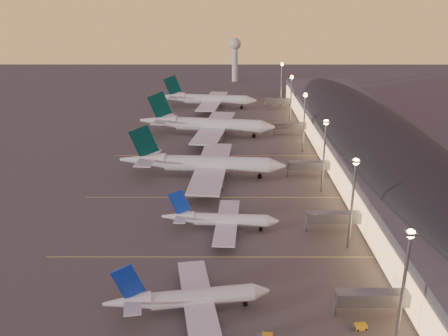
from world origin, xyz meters
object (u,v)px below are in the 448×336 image
(baggage_tug_a, at_px, (265,336))
(baggage_tug_b, at_px, (359,327))
(airliner_wide_mid, at_px, (207,125))
(radar_tower, at_px, (235,52))
(airliner_wide_far, at_px, (207,99))
(airliner_narrow_north, at_px, (220,220))
(airliner_wide_near, at_px, (202,164))
(airliner_narrow_south, at_px, (189,298))

(baggage_tug_a, bearing_deg, baggage_tug_b, 13.50)
(airliner_wide_mid, distance_m, radar_tower, 151.10)
(airliner_wide_mid, bearing_deg, radar_tower, 92.72)
(baggage_tug_a, bearing_deg, airliner_wide_mid, 101.62)
(radar_tower, bearing_deg, airliner_wide_far, -101.55)
(airliner_wide_mid, height_order, baggage_tug_a, airliner_wide_mid)
(airliner_narrow_north, xyz_separation_m, airliner_wide_near, (-7.13, 43.72, 1.96))
(airliner_wide_mid, relative_size, radar_tower, 2.02)
(airliner_narrow_south, relative_size, radar_tower, 1.12)
(airliner_narrow_north, bearing_deg, airliner_narrow_south, -95.44)
(airliner_wide_near, height_order, radar_tower, radar_tower)
(airliner_narrow_north, height_order, airliner_wide_near, airliner_wide_near)
(airliner_wide_far, bearing_deg, airliner_narrow_north, -78.56)
(airliner_wide_mid, bearing_deg, airliner_wide_far, 100.75)
(airliner_narrow_south, xyz_separation_m, airliner_narrow_north, (6.58, 39.64, -0.19))
(airliner_narrow_south, distance_m, radar_tower, 289.59)
(airliner_narrow_north, bearing_deg, airliner_wide_mid, 98.18)
(airliner_wide_near, bearing_deg, airliner_narrow_north, -75.92)
(airliner_narrow_south, xyz_separation_m, baggage_tug_b, (35.79, -5.96, -2.87))
(airliner_wide_far, height_order, baggage_tug_b, airliner_wide_far)
(radar_tower, bearing_deg, airliner_wide_near, -94.51)
(airliner_wide_near, bearing_deg, airliner_wide_far, 95.82)
(airliner_narrow_south, xyz_separation_m, radar_tower, (15.63, 288.58, 18.50))
(airliner_wide_near, bearing_deg, airliner_wide_mid, 94.99)
(airliner_wide_far, relative_size, baggage_tug_b, 15.56)
(radar_tower, height_order, baggage_tug_b, radar_tower)
(airliner_wide_mid, bearing_deg, baggage_tug_a, -74.54)
(airliner_narrow_south, bearing_deg, airliner_wide_mid, 80.98)
(airliner_wide_near, distance_m, airliner_wide_far, 116.06)
(radar_tower, xyz_separation_m, baggage_tug_b, (20.16, -294.54, -21.37))
(airliner_wide_near, height_order, baggage_tug_a, airliner_wide_near)
(airliner_wide_mid, xyz_separation_m, baggage_tug_b, (36.51, -145.23, -4.92))
(airliner_narrow_south, relative_size, airliner_wide_far, 0.61)
(airliner_wide_far, relative_size, baggage_tug_a, 17.24)
(airliner_wide_near, xyz_separation_m, baggage_tug_a, (16.66, -92.21, -4.69))
(airliner_wide_mid, height_order, baggage_tug_b, airliner_wide_mid)
(airliner_narrow_south, bearing_deg, radar_tower, 77.58)
(airliner_narrow_north, distance_m, baggage_tug_b, 54.22)
(airliner_wide_far, bearing_deg, radar_tower, 86.61)
(airliner_wide_near, relative_size, airliner_wide_mid, 0.95)
(airliner_wide_far, bearing_deg, baggage_tug_a, -76.72)
(baggage_tug_b, bearing_deg, airliner_wide_far, 93.00)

